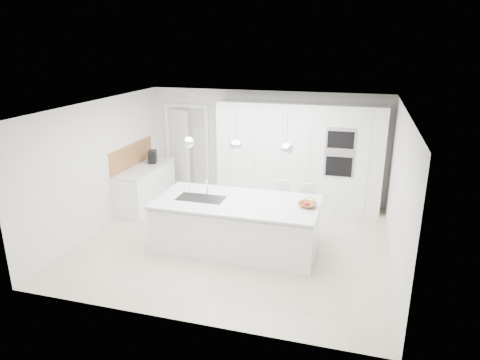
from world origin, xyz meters
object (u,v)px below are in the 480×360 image
(bar_stool_left, at_px, (281,208))
(bar_stool_right, at_px, (306,212))
(espresso_machine, at_px, (153,157))
(fruit_bowl, at_px, (308,205))
(island_base, at_px, (236,227))

(bar_stool_left, height_order, bar_stool_right, bar_stool_left)
(espresso_machine, bearing_deg, bar_stool_left, -35.47)
(espresso_machine, distance_m, bar_stool_left, 3.35)
(fruit_bowl, relative_size, espresso_machine, 1.08)
(espresso_machine, bearing_deg, fruit_bowl, -43.56)
(fruit_bowl, xyz_separation_m, bar_stool_left, (-0.59, 0.79, -0.43))
(island_base, distance_m, bar_stool_right, 1.38)
(island_base, xyz_separation_m, espresso_machine, (-2.53, 1.86, 0.61))
(fruit_bowl, height_order, bar_stool_right, bar_stool_right)
(espresso_machine, distance_m, bar_stool_right, 3.83)
(island_base, relative_size, bar_stool_left, 2.73)
(island_base, xyz_separation_m, bar_stool_right, (1.11, 0.81, 0.08))
(fruit_bowl, bearing_deg, espresso_machine, 154.79)
(bar_stool_left, distance_m, bar_stool_right, 0.49)
(bar_stool_left, bearing_deg, bar_stool_right, -30.82)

